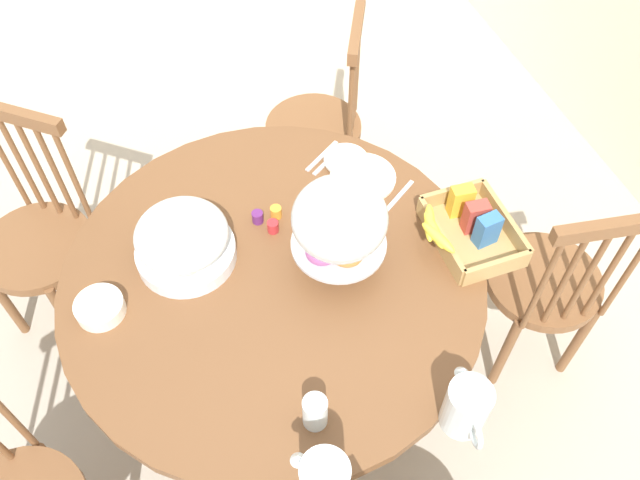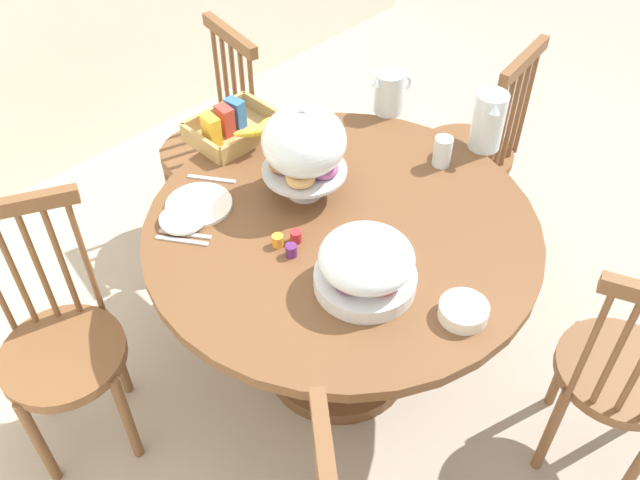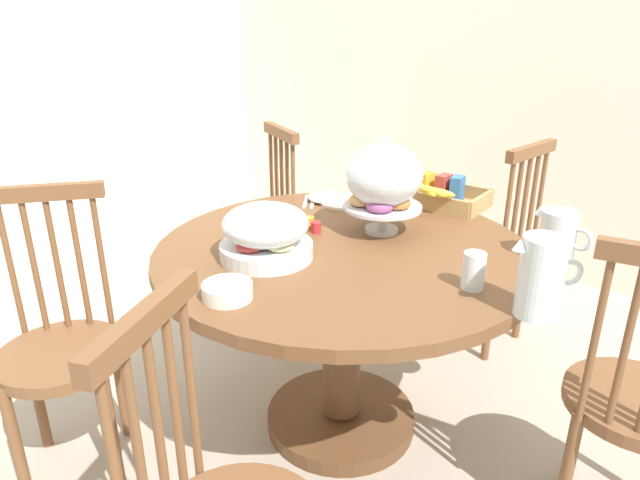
% 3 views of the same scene
% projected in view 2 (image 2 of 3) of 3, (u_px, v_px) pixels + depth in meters
% --- Properties ---
extents(ground_plane, '(10.00, 10.00, 0.00)m').
position_uv_depth(ground_plane, '(350.00, 337.00, 2.82)').
color(ground_plane, '#A89E8E').
extents(dining_table, '(1.27, 1.27, 0.74)m').
position_uv_depth(dining_table, '(341.00, 267.00, 2.35)').
color(dining_table, brown).
rests_on(dining_table, ground_plane).
extents(windsor_chair_near_window, '(0.43, 0.43, 0.97)m').
position_uv_depth(windsor_chair_near_window, '(620.00, 377.00, 2.14)').
color(windsor_chair_near_window, brown).
rests_on(windsor_chair_near_window, ground_plane).
extents(windsor_chair_by_cabinet, '(0.40, 0.40, 0.97)m').
position_uv_depth(windsor_chair_by_cabinet, '(471.00, 156.00, 2.95)').
color(windsor_chair_by_cabinet, brown).
rests_on(windsor_chair_by_cabinet, ground_plane).
extents(windsor_chair_facing_door, '(0.40, 0.41, 0.97)m').
position_uv_depth(windsor_chair_facing_door, '(213.00, 151.00, 2.97)').
color(windsor_chair_facing_door, brown).
rests_on(windsor_chair_facing_door, ground_plane).
extents(windsor_chair_far_side, '(0.45, 0.45, 0.97)m').
position_uv_depth(windsor_chair_far_side, '(62.00, 349.00, 2.22)').
color(windsor_chair_far_side, brown).
rests_on(windsor_chair_far_side, ground_plane).
extents(pastry_stand_with_dome, '(0.28, 0.28, 0.34)m').
position_uv_depth(pastry_stand_with_dome, '(304.00, 145.00, 2.19)').
color(pastry_stand_with_dome, silver).
rests_on(pastry_stand_with_dome, dining_table).
extents(fruit_platter_covered, '(0.30, 0.30, 0.18)m').
position_uv_depth(fruit_platter_covered, '(366.00, 265.00, 1.97)').
color(fruit_platter_covered, silver).
rests_on(fruit_platter_covered, dining_table).
extents(orange_juice_pitcher, '(0.16, 0.15, 0.22)m').
position_uv_depth(orange_juice_pitcher, '(488.00, 123.00, 2.45)').
color(orange_juice_pitcher, silver).
rests_on(orange_juice_pitcher, dining_table).
extents(milk_pitcher, '(0.20, 0.11, 0.17)m').
position_uv_depth(milk_pitcher, '(389.00, 94.00, 2.63)').
color(milk_pitcher, silver).
rests_on(milk_pitcher, dining_table).
extents(cereal_basket, '(0.32, 0.30, 0.12)m').
position_uv_depth(cereal_basket, '(234.00, 127.00, 2.53)').
color(cereal_basket, tan).
rests_on(cereal_basket, dining_table).
extents(china_plate_large, '(0.22, 0.22, 0.01)m').
position_uv_depth(china_plate_large, '(199.00, 205.00, 2.28)').
color(china_plate_large, white).
rests_on(china_plate_large, dining_table).
extents(china_plate_small, '(0.15, 0.15, 0.01)m').
position_uv_depth(china_plate_small, '(183.00, 219.00, 2.21)').
color(china_plate_small, white).
rests_on(china_plate_small, china_plate_large).
extents(cereal_bowl, '(0.14, 0.14, 0.04)m').
position_uv_depth(cereal_bowl, '(463.00, 311.00, 1.93)').
color(cereal_bowl, white).
rests_on(cereal_bowl, dining_table).
extents(drinking_glass, '(0.06, 0.06, 0.11)m').
position_uv_depth(drinking_glass, '(443.00, 151.00, 2.40)').
color(drinking_glass, silver).
rests_on(drinking_glass, dining_table).
extents(jam_jar_strawberry, '(0.04, 0.04, 0.04)m').
position_uv_depth(jam_jar_strawberry, '(297.00, 237.00, 2.15)').
color(jam_jar_strawberry, '#B7282D').
rests_on(jam_jar_strawberry, dining_table).
extents(jam_jar_apricot, '(0.04, 0.04, 0.04)m').
position_uv_depth(jam_jar_apricot, '(278.00, 241.00, 2.13)').
color(jam_jar_apricot, orange).
rests_on(jam_jar_apricot, dining_table).
extents(jam_jar_grape, '(0.04, 0.04, 0.04)m').
position_uv_depth(jam_jar_grape, '(291.00, 250.00, 2.10)').
color(jam_jar_grape, '#5B2366').
rests_on(jam_jar_grape, dining_table).
extents(table_knife, '(0.11, 0.15, 0.01)m').
position_uv_depth(table_knife, '(185.00, 234.00, 2.18)').
color(table_knife, silver).
rests_on(table_knife, dining_table).
extents(dinner_fork, '(0.11, 0.15, 0.01)m').
position_uv_depth(dinner_fork, '(182.00, 241.00, 2.16)').
color(dinner_fork, silver).
rests_on(dinner_fork, dining_table).
extents(soup_spoon, '(0.11, 0.15, 0.01)m').
position_uv_depth(soup_spoon, '(212.00, 179.00, 2.38)').
color(soup_spoon, silver).
rests_on(soup_spoon, dining_table).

